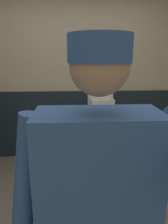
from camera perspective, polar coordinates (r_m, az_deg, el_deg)
name	(u,v)px	position (r m, az deg, el deg)	size (l,w,h in m)	color
wall_back	(76,77)	(3.28, -2.29, 9.62)	(4.72, 0.12, 2.59)	beige
wainscot_band_back	(76,124)	(3.37, -2.13, -3.34)	(4.12, 0.03, 1.08)	#19232D
urinal_solo	(101,112)	(3.19, 4.76, -0.03)	(0.40, 0.34, 1.24)	white
person	(97,205)	(0.96, 3.61, -24.37)	(0.71, 0.60, 1.69)	#2D3342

